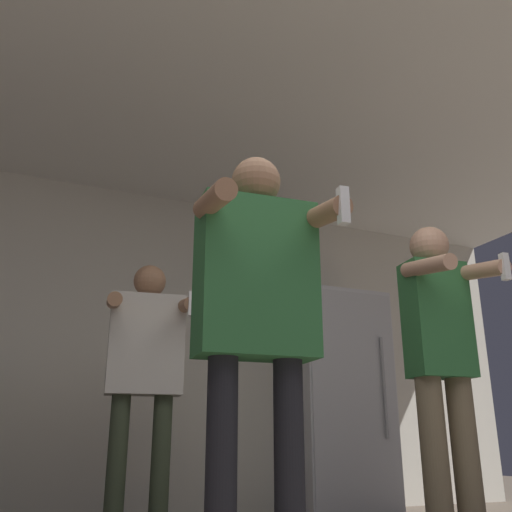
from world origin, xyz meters
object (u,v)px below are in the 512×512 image
person_woman_foreground (257,306)px  person_man_side (442,355)px  person_spectator_back (145,362)px  refrigerator (334,400)px

person_woman_foreground → person_man_side: person_man_side is taller
person_man_side → person_spectator_back: bearing=146.6°
refrigerator → person_man_side: bearing=-100.2°
person_woman_foreground → person_man_side: 1.42m
person_man_side → person_spectator_back: size_ratio=1.09×
person_woman_foreground → person_spectator_back: bearing=94.0°
person_man_side → refrigerator: bearing=79.8°
person_man_side → person_spectator_back: person_man_side is taller
refrigerator → person_spectator_back: refrigerator is taller
person_woman_foreground → person_spectator_back: size_ratio=1.03×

